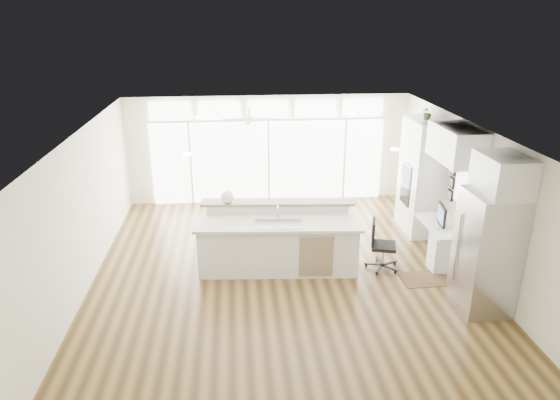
{
  "coord_description": "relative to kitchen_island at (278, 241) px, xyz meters",
  "views": [
    {
      "loc": [
        -0.85,
        -8.16,
        4.6
      ],
      "look_at": [
        -0.02,
        0.6,
        1.27
      ],
      "focal_mm": 32.0,
      "sensor_mm": 36.0,
      "label": 1
    }
  ],
  "objects": [
    {
      "name": "framed_photos",
      "position": [
        3.56,
        0.7,
        0.8
      ],
      "size": [
        0.06,
        0.22,
        0.8
      ],
      "primitive_type": "cube",
      "color": "black",
      "rests_on": "wall_right"
    },
    {
      "name": "wall_back",
      "position": [
        0.1,
        3.78,
        0.75
      ],
      "size": [
        7.0,
        0.04,
        2.7
      ],
      "primitive_type": "cube",
      "color": "white",
      "rests_on": "floor"
    },
    {
      "name": "fridge_cabinet",
      "position": [
        3.27,
        -1.57,
        1.7
      ],
      "size": [
        0.64,
        0.9,
        0.6
      ],
      "primitive_type": "cube",
      "color": "white",
      "rests_on": "wall_right"
    },
    {
      "name": "potted_plant",
      "position": [
        3.27,
        1.58,
        2.01
      ],
      "size": [
        0.26,
        0.29,
        0.22
      ],
      "primitive_type": "imported",
      "rotation": [
        0.0,
        0.0,
        0.01
      ],
      "color": "#2C5323",
      "rests_on": "oven_cabinet"
    },
    {
      "name": "monitor",
      "position": [
        3.15,
        0.08,
        0.37
      ],
      "size": [
        0.16,
        0.52,
        0.42
      ],
      "primitive_type": "cube",
      "rotation": [
        0.0,
        0.0,
        -0.16
      ],
      "color": "black",
      "rests_on": "desk_nook"
    },
    {
      "name": "fishbowl",
      "position": [
        -0.92,
        0.47,
        0.73
      ],
      "size": [
        0.3,
        0.3,
        0.25
      ],
      "primitive_type": "sphere",
      "rotation": [
        0.0,
        0.0,
        -0.22
      ],
      "color": "white",
      "rests_on": "kitchen_island"
    },
    {
      "name": "rug",
      "position": [
        2.62,
        -0.63,
        -0.6
      ],
      "size": [
        0.82,
        0.6,
        0.01
      ],
      "primitive_type": "cube",
      "rotation": [
        0.0,
        0.0,
        0.02
      ],
      "color": "#341D10",
      "rests_on": "floor"
    },
    {
      "name": "ceiling_fan",
      "position": [
        -0.4,
        2.58,
        1.88
      ],
      "size": [
        1.16,
        1.16,
        0.32
      ],
      "primitive_type": "cube",
      "color": "white",
      "rests_on": "ceiling"
    },
    {
      "name": "kitchen_island",
      "position": [
        0.0,
        0.0,
        0.0
      ],
      "size": [
        3.12,
        1.38,
        1.21
      ],
      "primitive_type": "cube",
      "rotation": [
        0.0,
        0.0,
        -0.08
      ],
      "color": "white",
      "rests_on": "floor"
    },
    {
      "name": "glass_wall",
      "position": [
        0.1,
        3.72,
        0.45
      ],
      "size": [
        5.8,
        0.06,
        2.08
      ],
      "primitive_type": "cube",
      "color": "white",
      "rests_on": "wall_back"
    },
    {
      "name": "office_chair",
      "position": [
        1.98,
        -0.15,
        -0.12
      ],
      "size": [
        0.61,
        0.58,
        0.97
      ],
      "primitive_type": "cube",
      "rotation": [
        0.0,
        0.0,
        -0.27
      ],
      "color": "black",
      "rests_on": "floor"
    },
    {
      "name": "transom_row",
      "position": [
        0.1,
        3.72,
        1.78
      ],
      "size": [
        5.9,
        0.06,
        0.4
      ],
      "primitive_type": "cube",
      "color": "white",
      "rests_on": "wall_back"
    },
    {
      "name": "oven_cabinet",
      "position": [
        3.27,
        1.58,
        0.65
      ],
      "size": [
        0.64,
        1.2,
        2.5
      ],
      "primitive_type": "cube",
      "color": "white",
      "rests_on": "floor"
    },
    {
      "name": "keyboard",
      "position": [
        2.98,
        0.08,
        0.16
      ],
      "size": [
        0.19,
        0.37,
        0.02
      ],
      "primitive_type": "cube",
      "rotation": [
        0.0,
        0.0,
        0.16
      ],
      "color": "silver",
      "rests_on": "desk_nook"
    },
    {
      "name": "wall_right",
      "position": [
        3.6,
        -0.22,
        0.75
      ],
      "size": [
        0.04,
        8.0,
        2.7
      ],
      "primitive_type": "cube",
      "color": "white",
      "rests_on": "floor"
    },
    {
      "name": "wall_left",
      "position": [
        -3.4,
        -0.22,
        0.75
      ],
      "size": [
        0.04,
        8.0,
        2.7
      ],
      "primitive_type": "cube",
      "color": "white",
      "rests_on": "floor"
    },
    {
      "name": "desk_nook",
      "position": [
        3.23,
        0.08,
        -0.22
      ],
      "size": [
        0.72,
        1.3,
        0.76
      ],
      "primitive_type": "cube",
      "color": "white",
      "rests_on": "floor"
    },
    {
      "name": "upper_cabinets",
      "position": [
        3.27,
        0.08,
        1.75
      ],
      "size": [
        0.64,
        1.3,
        0.64
      ],
      "primitive_type": "cube",
      "color": "white",
      "rests_on": "wall_right"
    },
    {
      "name": "ceiling",
      "position": [
        0.1,
        -0.22,
        2.1
      ],
      "size": [
        7.0,
        8.0,
        0.02
      ],
      "primitive_type": "cube",
      "color": "white",
      "rests_on": "wall_back"
    },
    {
      "name": "desk_window",
      "position": [
        3.56,
        0.08,
        0.95
      ],
      "size": [
        0.04,
        0.85,
        0.85
      ],
      "primitive_type": "cube",
      "color": "white",
      "rests_on": "wall_right"
    },
    {
      "name": "wall_front",
      "position": [
        0.1,
        -4.22,
        0.75
      ],
      "size": [
        7.0,
        0.04,
        2.7
      ],
      "primitive_type": "cube",
      "color": "white",
      "rests_on": "floor"
    },
    {
      "name": "recessed_lights",
      "position": [
        0.1,
        -0.02,
        2.08
      ],
      "size": [
        3.4,
        3.0,
        0.02
      ],
      "primitive_type": "cube",
      "color": "beige",
      "rests_on": "ceiling"
    },
    {
      "name": "refrigerator",
      "position": [
        3.21,
        -1.57,
        0.4
      ],
      "size": [
        0.76,
        0.9,
        2.0
      ],
      "primitive_type": "cube",
      "color": "#B5B5BA",
      "rests_on": "floor"
    },
    {
      "name": "floor",
      "position": [
        0.1,
        -0.22,
        -0.61
      ],
      "size": [
        7.0,
        8.0,
        0.02
      ],
      "primitive_type": "cube",
      "color": "#452F15",
      "rests_on": "ground"
    }
  ]
}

